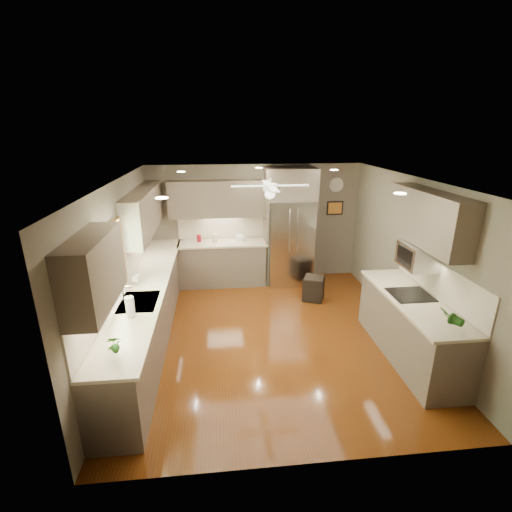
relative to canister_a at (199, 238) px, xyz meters
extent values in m
plane|color=#4E270A|center=(1.21, -2.25, -1.02)|extent=(5.00, 5.00, 0.00)
plane|color=white|center=(1.21, -2.25, 1.48)|extent=(5.00, 5.00, 0.00)
plane|color=#645B4C|center=(1.21, 0.25, 0.23)|extent=(4.50, 0.00, 4.50)
plane|color=#645B4C|center=(1.21, -4.75, 0.23)|extent=(4.50, 0.00, 4.50)
plane|color=#645B4C|center=(-1.04, -2.25, 0.23)|extent=(0.00, 5.00, 5.00)
plane|color=#645B4C|center=(3.46, -2.25, 0.23)|extent=(0.00, 5.00, 5.00)
cylinder|color=maroon|center=(0.00, 0.00, 0.00)|extent=(0.09, 0.09, 0.15)
cylinder|color=beige|center=(0.32, -0.05, 0.01)|extent=(0.12, 0.12, 0.18)
imported|color=white|center=(-0.87, -2.10, 0.01)|extent=(0.10, 0.10, 0.19)
imported|color=#215418|center=(-0.73, -4.05, 0.06)|extent=(0.18, 0.15, 0.29)
imported|color=#215418|center=(3.10, -3.90, 0.08)|extent=(0.22, 0.20, 0.32)
imported|color=beige|center=(0.88, -0.02, -0.05)|extent=(0.29, 0.29, 0.06)
cube|color=brown|center=(-0.74, -2.10, -0.57)|extent=(0.60, 4.70, 0.90)
cube|color=beige|center=(-0.73, -2.10, -0.10)|extent=(0.65, 4.70, 0.04)
cube|color=#BFB19D|center=(-1.03, -2.10, 0.18)|extent=(0.02, 4.70, 0.50)
cube|color=brown|center=(0.48, -0.05, -0.57)|extent=(1.85, 0.60, 0.90)
cube|color=beige|center=(0.48, -0.06, -0.10)|extent=(1.85, 0.65, 0.04)
cube|color=#BFB19D|center=(0.48, 0.24, 0.18)|extent=(1.85, 0.02, 0.50)
cube|color=brown|center=(-0.88, -3.85, 0.81)|extent=(0.33, 1.20, 0.75)
cube|color=brown|center=(-0.88, -0.95, 0.81)|extent=(0.33, 2.40, 0.75)
cube|color=brown|center=(0.48, 0.09, 0.81)|extent=(2.15, 0.33, 0.75)
cube|color=brown|center=(3.29, -2.80, 1.01)|extent=(0.33, 1.70, 0.75)
cube|color=#BFF2B2|center=(-1.03, -2.75, 0.53)|extent=(0.01, 1.00, 0.80)
cube|color=#945828|center=(-1.00, -2.75, 0.96)|extent=(0.05, 1.12, 0.06)
cube|color=#945828|center=(-1.00, -2.75, 0.10)|extent=(0.05, 1.12, 0.06)
cube|color=#945828|center=(-1.00, -3.28, 0.53)|extent=(0.05, 0.06, 0.80)
cube|color=#945828|center=(-1.00, -2.22, 0.53)|extent=(0.05, 0.06, 0.80)
cube|color=silver|center=(-0.72, -2.75, -0.09)|extent=(0.50, 0.70, 0.03)
cube|color=#262626|center=(-0.72, -2.75, -0.13)|extent=(0.44, 0.62, 0.05)
cylinder|color=silver|center=(-0.92, -2.75, 0.03)|extent=(0.02, 0.02, 0.24)
cylinder|color=silver|center=(-0.86, -2.75, 0.15)|extent=(0.16, 0.02, 0.02)
cube|color=silver|center=(1.91, -0.11, -0.11)|extent=(0.92, 0.72, 1.82)
cube|color=black|center=(1.91, -0.45, -0.36)|extent=(0.88, 0.02, 0.02)
cube|color=black|center=(1.91, -0.45, 0.23)|extent=(0.01, 0.02, 1.00)
cylinder|color=silver|center=(1.83, -0.49, 0.23)|extent=(0.02, 0.02, 0.90)
cylinder|color=silver|center=(1.99, -0.49, 0.23)|extent=(0.02, 0.02, 0.90)
cube|color=brown|center=(1.91, -0.05, 1.12)|extent=(1.04, 0.60, 0.63)
cube|color=brown|center=(1.41, -0.05, -0.11)|extent=(0.06, 0.60, 1.82)
cube|color=brown|center=(2.41, -0.05, -0.11)|extent=(0.06, 0.60, 1.82)
cube|color=brown|center=(3.13, -3.05, -0.57)|extent=(0.65, 2.20, 0.90)
cube|color=beige|center=(3.12, -3.05, -0.10)|extent=(0.70, 2.20, 0.04)
cube|color=#BFB19D|center=(3.45, -3.05, 0.18)|extent=(0.02, 2.20, 0.50)
cube|color=black|center=(3.12, -2.95, -0.08)|extent=(0.56, 0.52, 0.01)
cube|color=silver|center=(3.24, -2.80, 0.46)|extent=(0.42, 0.55, 0.34)
cube|color=black|center=(3.03, -2.80, 0.46)|extent=(0.02, 0.40, 0.26)
cylinder|color=white|center=(1.21, -1.95, 1.44)|extent=(0.03, 0.03, 0.08)
cylinder|color=white|center=(1.21, -1.95, 1.34)|extent=(0.22, 0.22, 0.10)
sphere|color=white|center=(1.21, -1.95, 1.24)|extent=(0.16, 0.16, 0.16)
cube|color=white|center=(1.56, -1.95, 1.36)|extent=(0.48, 0.11, 0.01)
cube|color=white|center=(1.21, -1.60, 1.36)|extent=(0.11, 0.48, 0.01)
cube|color=white|center=(0.86, -1.95, 1.36)|extent=(0.48, 0.11, 0.01)
cube|color=white|center=(1.21, -2.30, 1.36)|extent=(0.11, 0.48, 0.01)
cylinder|color=white|center=(-0.19, -0.95, 1.47)|extent=(0.14, 0.14, 0.01)
cylinder|color=white|center=(2.51, -0.95, 1.47)|extent=(0.14, 0.14, 0.01)
cylinder|color=white|center=(-0.19, -3.45, 1.47)|extent=(0.14, 0.14, 0.01)
cylinder|color=white|center=(2.51, -3.45, 1.47)|extent=(0.14, 0.14, 0.01)
cylinder|color=white|center=(1.21, -0.45, 1.47)|extent=(0.14, 0.14, 0.01)
cylinder|color=white|center=(2.96, 0.24, 1.03)|extent=(0.30, 0.03, 0.30)
cylinder|color=silver|center=(2.96, 0.22, 1.03)|extent=(0.29, 0.00, 0.29)
cube|color=black|center=(2.96, 0.23, 0.53)|extent=(0.36, 0.03, 0.30)
cube|color=#B06823|center=(2.96, 0.22, 0.53)|extent=(0.30, 0.01, 0.24)
cube|color=black|center=(2.22, -1.05, -0.79)|extent=(0.50, 0.50, 0.43)
cube|color=black|center=(2.22, -1.05, -0.56)|extent=(0.47, 0.47, 0.03)
cylinder|color=white|center=(-0.74, -3.17, 0.06)|extent=(0.11, 0.11, 0.26)
cylinder|color=silver|center=(-0.74, -3.17, 0.07)|extent=(0.02, 0.02, 0.27)
camera|label=1|loc=(0.40, -7.52, 2.20)|focal=26.00mm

